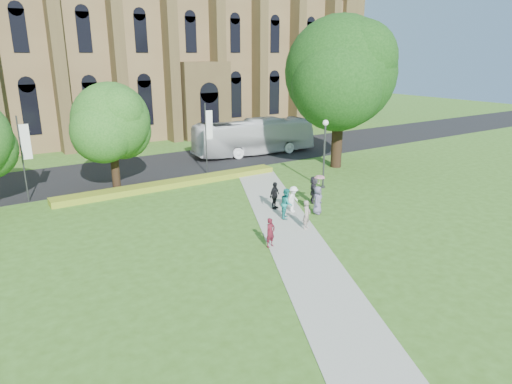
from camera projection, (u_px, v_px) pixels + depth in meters
ground at (299, 235)px, 26.07m from camera, size 160.00×160.00×0.00m
road at (164, 166)px, 42.05m from camera, size 160.00×10.00×0.02m
footpath at (288, 229)px, 26.86m from camera, size 15.58×28.54×0.04m
flower_hedge at (173, 184)px, 35.50m from camera, size 18.00×1.40×0.45m
cathedral at (172, 29)px, 59.29m from camera, size 52.60×18.25×28.00m
streetlamp at (325, 146)px, 34.24m from camera, size 0.44×0.44×5.24m
large_tree at (341, 72)px, 39.24m from camera, size 9.60×9.60×13.20m
street_tree_1 at (111, 121)px, 32.98m from camera, size 5.60×5.60×8.05m
banner_pole_0 at (207, 135)px, 38.34m from camera, size 0.70×0.10×6.00m
banner_pole_1 at (24, 154)px, 30.99m from camera, size 0.70×0.10×6.00m
tour_coach at (254, 137)px, 46.37m from camera, size 12.98×4.11×3.55m
pedestrian_0 at (270, 233)px, 24.19m from camera, size 0.64×0.47×1.60m
pedestrian_1 at (287, 203)px, 28.39m from camera, size 1.16×1.18×1.91m
pedestrian_2 at (293, 199)px, 29.51m from camera, size 1.28×1.06×1.72m
pedestrian_3 at (275, 195)px, 30.10m from camera, size 1.16×0.83×1.83m
pedestrian_4 at (318, 200)px, 29.22m from camera, size 1.05×0.96×1.81m
pedestrian_5 at (314, 189)px, 31.36m from camera, size 1.40×1.77×1.88m
pedestrian_6 at (307, 215)px, 26.68m from camera, size 0.75×0.66×1.73m
parasol at (319, 181)px, 29.04m from camera, size 0.69×0.69×0.60m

